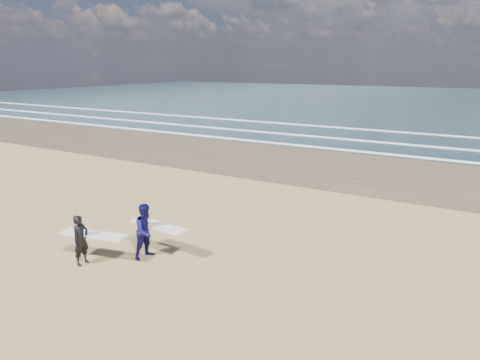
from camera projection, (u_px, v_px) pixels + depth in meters
The scene contains 2 objects.
surfer_near at pixel (83, 239), 13.59m from camera, with size 2.26×1.18×1.65m.
surfer_far at pixel (147, 230), 14.05m from camera, with size 2.23×1.20×1.85m.
Camera 1 is at (9.87, -8.15, 6.22)m, focal length 32.00 mm.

